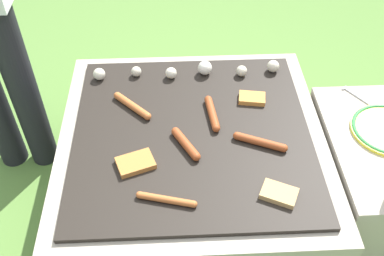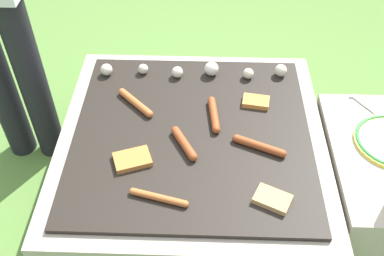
{
  "view_description": "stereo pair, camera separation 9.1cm",
  "coord_description": "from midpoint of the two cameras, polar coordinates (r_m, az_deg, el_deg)",
  "views": [
    {
      "loc": [
        -0.05,
        -1.13,
        1.6
      ],
      "look_at": [
        0.0,
        0.0,
        0.46
      ],
      "focal_mm": 42.0,
      "sensor_mm": 36.0,
      "label": 1
    },
    {
      "loc": [
        0.04,
        -1.14,
        1.6
      ],
      "look_at": [
        0.0,
        0.0,
        0.46
      ],
      "focal_mm": 42.0,
      "sensor_mm": 36.0,
      "label": 2
    }
  ],
  "objects": [
    {
      "name": "ground_plane",
      "position": [
        1.96,
        -1.35,
        -9.53
      ],
      "size": [
        14.0,
        14.0,
        0.0
      ],
      "primitive_type": "plane",
      "color": "#567F38"
    },
    {
      "name": "grill",
      "position": [
        1.79,
        -1.47,
        -5.5
      ],
      "size": [
        0.97,
        0.97,
        0.44
      ],
      "color": "#A89E8C",
      "rests_on": "ground_plane"
    },
    {
      "name": "side_ledge",
      "position": [
        1.88,
        20.86,
        -6.14
      ],
      "size": [
        0.43,
        0.61,
        0.44
      ],
      "color": "#A89E8C",
      "rests_on": "ground_plane"
    },
    {
      "name": "sausage_front_left",
      "position": [
        1.56,
        -2.49,
        -2.06
      ],
      "size": [
        0.1,
        0.15,
        0.03
      ],
      "color": "#93421E",
      "rests_on": "grill"
    },
    {
      "name": "sausage_front_center",
      "position": [
        1.58,
        7.01,
        -1.81
      ],
      "size": [
        0.18,
        0.1,
        0.03
      ],
      "color": "#93421E",
      "rests_on": "grill"
    },
    {
      "name": "sausage_mid_left",
      "position": [
        1.67,
        1.0,
        1.87
      ],
      "size": [
        0.05,
        0.18,
        0.03
      ],
      "color": "#93421E",
      "rests_on": "grill"
    },
    {
      "name": "sausage_back_left",
      "position": [
        1.42,
        -5.13,
        -9.09
      ],
      "size": [
        0.19,
        0.07,
        0.02
      ],
      "color": "#B7602D",
      "rests_on": "grill"
    },
    {
      "name": "sausage_back_center",
      "position": [
        1.73,
        -9.12,
        2.77
      ],
      "size": [
        0.15,
        0.15,
        0.03
      ],
      "color": "#B7602D",
      "rests_on": "grill"
    },
    {
      "name": "bread_slice_right",
      "position": [
        1.75,
        6.15,
        3.73
      ],
      "size": [
        0.11,
        0.08,
        0.02
      ],
      "color": "#D18438",
      "rests_on": "grill"
    },
    {
      "name": "bread_slice_center",
      "position": [
        1.53,
        -8.89,
        -4.46
      ],
      "size": [
        0.14,
        0.12,
        0.02
      ],
      "color": "#B27033",
      "rests_on": "grill"
    },
    {
      "name": "bread_slice_left",
      "position": [
        1.45,
        9.22,
        -8.27
      ],
      "size": [
        0.13,
        0.12,
        0.02
      ],
      "color": "tan",
      "rests_on": "grill"
    },
    {
      "name": "mushroom_row",
      "position": [
        1.85,
        -1.31,
        7.33
      ],
      "size": [
        0.76,
        0.07,
        0.06
      ],
      "color": "beige",
      "rests_on": "grill"
    },
    {
      "name": "fork_utensil",
      "position": [
        1.85,
        19.27,
        3.52
      ],
      "size": [
        0.12,
        0.16,
        0.01
      ],
      "color": "silver",
      "rests_on": "side_ledge"
    }
  ]
}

